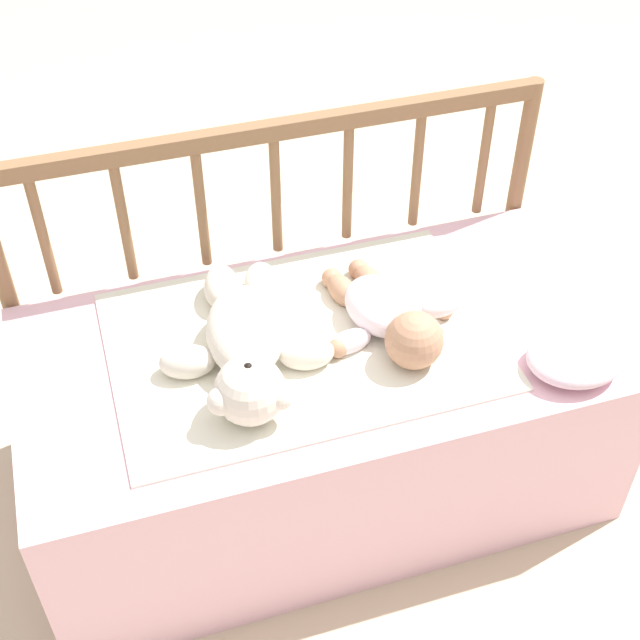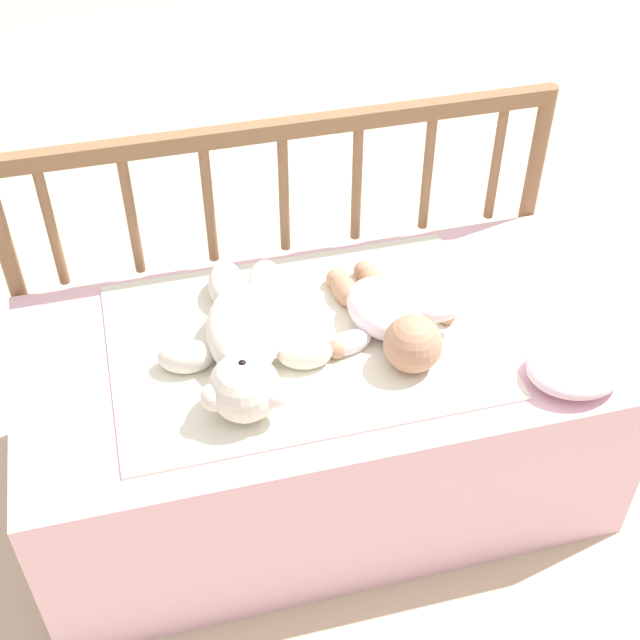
# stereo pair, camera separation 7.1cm
# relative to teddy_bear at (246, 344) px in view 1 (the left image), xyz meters

# --- Properties ---
(ground_plane) EXTENTS (12.00, 12.00, 0.00)m
(ground_plane) POSITION_rel_teddy_bear_xyz_m (0.15, 0.01, -0.48)
(ground_plane) COLOR #C6B293
(crib_mattress) EXTENTS (1.20, 0.60, 0.43)m
(crib_mattress) POSITION_rel_teddy_bear_xyz_m (0.15, 0.01, -0.27)
(crib_mattress) COLOR #EDB7C6
(crib_mattress) RESTS_ON ground_plane
(crib_rail) EXTENTS (1.20, 0.04, 0.75)m
(crib_rail) POSITION_rel_teddy_bear_xyz_m (0.15, 0.33, 0.05)
(crib_rail) COLOR brown
(crib_rail) RESTS_ON ground_plane
(blanket) EXTENTS (0.75, 0.52, 0.01)m
(blanket) POSITION_rel_teddy_bear_xyz_m (0.12, 0.03, -0.05)
(blanket) COLOR silver
(blanket) RESTS_ON crib_mattress
(teddy_bear) EXTENTS (0.34, 0.45, 0.13)m
(teddy_bear) POSITION_rel_teddy_bear_xyz_m (0.00, 0.00, 0.00)
(teddy_bear) COLOR silver
(teddy_bear) RESTS_ON crib_mattress
(baby) EXTENTS (0.29, 0.35, 0.11)m
(baby) POSITION_rel_teddy_bear_xyz_m (0.29, 0.00, -0.01)
(baby) COLOR white
(baby) RESTS_ON crib_mattress
(small_pillow) EXTENTS (0.19, 0.16, 0.06)m
(small_pillow) POSITION_rel_teddy_bear_xyz_m (0.59, -0.20, -0.02)
(small_pillow) COLOR silver
(small_pillow) RESTS_ON crib_mattress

